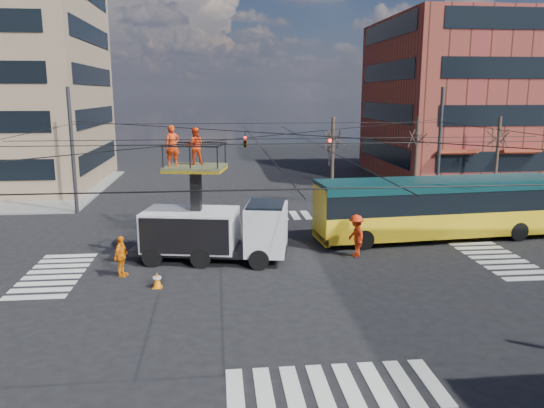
{
  "coord_description": "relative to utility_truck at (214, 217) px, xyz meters",
  "views": [
    {
      "loc": [
        -2.97,
        -22.41,
        7.6
      ],
      "look_at": [
        -0.34,
        2.68,
        2.31
      ],
      "focal_mm": 35.0,
      "sensor_mm": 36.0,
      "label": 1
    }
  ],
  "objects": [
    {
      "name": "traffic_cone",
      "position": [
        -2.29,
        -3.35,
        -1.71
      ],
      "size": [
        0.36,
        0.36,
        0.64
      ],
      "primitive_type": "cone",
      "color": "orange",
      "rests_on": "ground"
    },
    {
      "name": "flagger",
      "position": [
        6.64,
        -0.12,
        -1.02
      ],
      "size": [
        0.94,
        1.41,
        2.03
      ],
      "primitive_type": "imported",
      "rotation": [
        0.0,
        0.0,
        -1.42
      ],
      "color": "red",
      "rests_on": "ground"
    },
    {
      "name": "city_bus",
      "position": [
        11.81,
        2.51,
        -0.31
      ],
      "size": [
        13.35,
        3.7,
        3.2
      ],
      "rotation": [
        0.0,
        0.0,
        0.08
      ],
      "color": "gold",
      "rests_on": "ground"
    },
    {
      "name": "tree_b",
      "position": [
        14.16,
        12.2,
        2.59
      ],
      "size": [
        2.0,
        2.0,
        6.0
      ],
      "color": "#382B21",
      "rests_on": "ground"
    },
    {
      "name": "worker_ground",
      "position": [
        -3.91,
        -1.84,
        -1.16
      ],
      "size": [
        0.73,
        1.11,
        1.76
      ],
      "primitive_type": "imported",
      "rotation": [
        0.0,
        0.0,
        1.25
      ],
      "color": "orange",
      "rests_on": "ground"
    },
    {
      "name": "ground",
      "position": [
        3.16,
        -1.3,
        -2.03
      ],
      "size": [
        120.0,
        120.0,
        0.0
      ],
      "primitive_type": "plane",
      "color": "black",
      "rests_on": "ground"
    },
    {
      "name": "tree_c",
      "position": [
        20.16,
        12.2,
        2.59
      ],
      "size": [
        2.0,
        2.0,
        6.0
      ],
      "color": "#382B21",
      "rests_on": "ground"
    },
    {
      "name": "utility_truck",
      "position": [
        0.0,
        0.0,
        0.0
      ],
      "size": [
        7.31,
        3.69,
        6.23
      ],
      "rotation": [
        0.0,
        0.0,
        -0.19
      ],
      "color": "black",
      "rests_on": "ground"
    },
    {
      "name": "tree_a",
      "position": [
        8.16,
        12.2,
        2.59
      ],
      "size": [
        2.0,
        2.0,
        6.0
      ],
      "color": "#382B21",
      "rests_on": "ground"
    },
    {
      "name": "building_ne",
      "position": [
        25.13,
        22.68,
        4.97
      ],
      "size": [
        20.06,
        16.06,
        14.0
      ],
      "color": "brown",
      "rests_on": "ground"
    },
    {
      "name": "sidewalk_ne",
      "position": [
        24.16,
        19.7,
        -1.97
      ],
      "size": [
        18.0,
        18.0,
        0.12
      ],
      "primitive_type": "cube",
      "color": "slate",
      "rests_on": "ground"
    },
    {
      "name": "crosswalks",
      "position": [
        3.16,
        -1.3,
        -2.02
      ],
      "size": [
        22.4,
        22.4,
        0.02
      ],
      "primitive_type": null,
      "color": "silver",
      "rests_on": "ground"
    },
    {
      "name": "overhead_network",
      "position": [
        3.08,
        -0.89,
        2.25
      ],
      "size": [
        24.24,
        24.24,
        8.0
      ],
      "color": "#2D2D30",
      "rests_on": "ground"
    }
  ]
}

